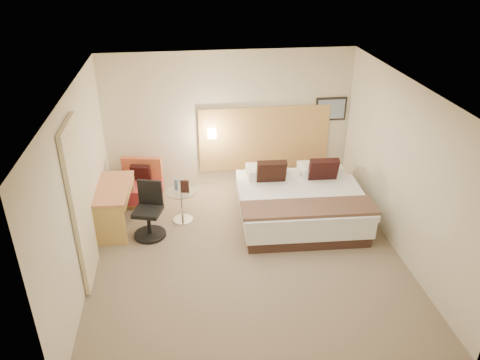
{
  "coord_description": "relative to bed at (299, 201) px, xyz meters",
  "views": [
    {
      "loc": [
        -0.89,
        -6.03,
        4.5
      ],
      "look_at": [
        -0.04,
        0.55,
        1.05
      ],
      "focal_mm": 35.0,
      "sensor_mm": 36.0,
      "label": 1
    }
  ],
  "objects": [
    {
      "name": "floor",
      "position": [
        -1.07,
        -0.95,
        -0.35
      ],
      "size": [
        4.8,
        5.0,
        0.02
      ],
      "primitive_type": "cube",
      "color": "#7D6B54",
      "rests_on": "ground"
    },
    {
      "name": "headboard_panel",
      "position": [
        -0.37,
        1.52,
        0.61
      ],
      "size": [
        2.6,
        0.04,
        1.3
      ],
      "primitive_type": "cube",
      "color": "tan",
      "rests_on": "wall_back"
    },
    {
      "name": "wall_right",
      "position": [
        1.34,
        -0.95,
        1.01
      ],
      "size": [
        0.02,
        5.0,
        2.7
      ],
      "primitive_type": "cube",
      "color": "beige",
      "rests_on": "floor"
    },
    {
      "name": "bottle_b",
      "position": [
        -2.05,
        0.23,
        0.35
      ],
      "size": [
        0.08,
        0.08,
        0.21
      ],
      "primitive_type": "cylinder",
      "rotation": [
        0.0,
        0.0,
        -0.23
      ],
      "color": "#97BBEA",
      "rests_on": "side_table"
    },
    {
      "name": "menu_folder",
      "position": [
        -1.99,
        0.16,
        0.36
      ],
      "size": [
        0.14,
        0.08,
        0.23
      ],
      "primitive_type": "cube",
      "rotation": [
        0.0,
        0.0,
        -0.23
      ],
      "color": "black",
      "rests_on": "side_table"
    },
    {
      "name": "desk_chair",
      "position": [
        -2.61,
        -0.2,
        0.05
      ],
      "size": [
        0.67,
        0.67,
        0.95
      ],
      "color": "black",
      "rests_on": "floor"
    },
    {
      "name": "wall_back",
      "position": [
        -1.07,
        1.56,
        1.01
      ],
      "size": [
        4.8,
        0.02,
        2.7
      ],
      "primitive_type": "cube",
      "color": "beige",
      "rests_on": "floor"
    },
    {
      "name": "art_frame",
      "position": [
        0.95,
        1.53,
        1.16
      ],
      "size": [
        0.62,
        0.03,
        0.47
      ],
      "primitive_type": "cube",
      "color": "black",
      "rests_on": "wall_back"
    },
    {
      "name": "side_table",
      "position": [
        -2.07,
        0.19,
        -0.01
      ],
      "size": [
        0.63,
        0.63,
        0.58
      ],
      "color": "white",
      "rests_on": "floor"
    },
    {
      "name": "lounge_chair",
      "position": [
        -2.83,
        1.0,
        -0.02
      ],
      "size": [
        0.88,
        0.81,
        0.81
      ],
      "color": "tan",
      "rests_on": "floor"
    },
    {
      "name": "bed",
      "position": [
        0.0,
        0.0,
        0.0
      ],
      "size": [
        2.22,
        2.16,
        1.05
      ],
      "color": "#39231C",
      "rests_on": "floor"
    },
    {
      "name": "wall_left",
      "position": [
        -3.48,
        -0.95,
        1.01
      ],
      "size": [
        0.02,
        5.0,
        2.7
      ],
      "primitive_type": "cube",
      "color": "beige",
      "rests_on": "floor"
    },
    {
      "name": "bottle_a",
      "position": [
        -2.14,
        0.27,
        0.35
      ],
      "size": [
        0.08,
        0.08,
        0.21
      ],
      "primitive_type": "cylinder",
      "rotation": [
        0.0,
        0.0,
        -0.23
      ],
      "color": "#789BBA",
      "rests_on": "side_table"
    },
    {
      "name": "lamp_shade",
      "position": [
        -1.42,
        1.41,
        0.81
      ],
      "size": [
        0.15,
        0.15,
        0.15
      ],
      "primitive_type": "cube",
      "color": "#FBE9C3",
      "rests_on": "wall_back"
    },
    {
      "name": "wall_front",
      "position": [
        -1.07,
        -3.46,
        1.01
      ],
      "size": [
        4.8,
        0.02,
        2.7
      ],
      "primitive_type": "cube",
      "color": "beige",
      "rests_on": "floor"
    },
    {
      "name": "curtain",
      "position": [
        -3.43,
        -1.2,
        0.88
      ],
      "size": [
        0.06,
        0.9,
        2.42
      ],
      "primitive_type": "cube",
      "color": "beige",
      "rests_on": "wall_left"
    },
    {
      "name": "lamp_arm",
      "position": [
        -1.42,
        1.47,
        0.81
      ],
      "size": [
        0.02,
        0.12,
        0.02
      ],
      "primitive_type": "cylinder",
      "rotation": [
        1.57,
        0.0,
        0.0
      ],
      "color": "white",
      "rests_on": "wall_back"
    },
    {
      "name": "desk",
      "position": [
        -3.18,
        0.15,
        0.27
      ],
      "size": [
        0.63,
        1.26,
        0.77
      ],
      "color": "#CB7D4F",
      "rests_on": "floor"
    },
    {
      "name": "ceiling",
      "position": [
        -1.07,
        -0.95,
        2.37
      ],
      "size": [
        4.8,
        5.0,
        0.02
      ],
      "primitive_type": "cube",
      "color": "white",
      "rests_on": "floor"
    },
    {
      "name": "art_canvas",
      "position": [
        0.95,
        1.51,
        1.16
      ],
      "size": [
        0.54,
        0.01,
        0.39
      ],
      "primitive_type": "cube",
      "color": "gray",
      "rests_on": "wall_back"
    }
  ]
}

